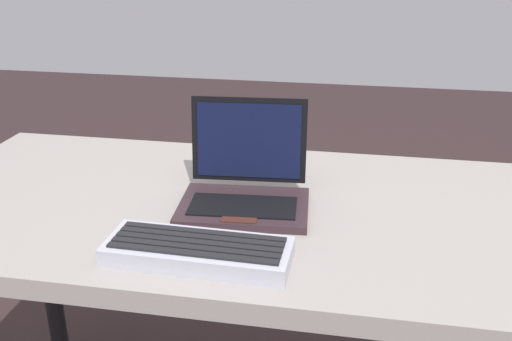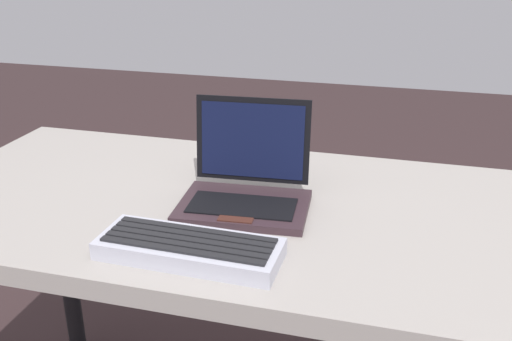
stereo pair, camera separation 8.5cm
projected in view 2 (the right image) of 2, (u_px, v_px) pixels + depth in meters
desk at (285, 241)px, 1.17m from camera, size 1.56×0.66×0.73m
laptop_front at (246, 185)px, 1.14m from camera, size 0.27×0.21×0.20m
external_keyboard at (189, 248)px, 0.96m from camera, size 0.31×0.12×0.04m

